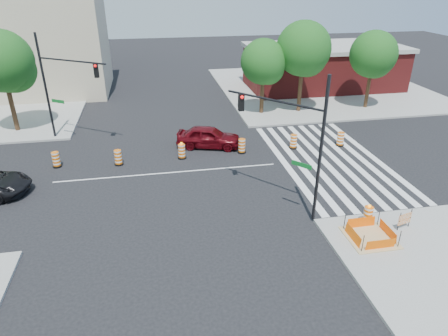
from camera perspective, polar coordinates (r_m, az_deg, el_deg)
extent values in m
plane|color=black|center=(25.72, -8.00, -0.69)|extent=(120.00, 120.00, 0.00)
cube|color=gray|center=(46.49, 13.68, 11.14)|extent=(22.00, 22.00, 0.15)
cube|color=silver|center=(27.08, 8.68, 0.70)|extent=(0.45, 13.50, 0.01)
cube|color=silver|center=(27.37, 10.47, 0.84)|extent=(0.45, 13.50, 0.01)
cube|color=silver|center=(27.69, 12.21, 0.98)|extent=(0.45, 13.50, 0.01)
cube|color=silver|center=(28.04, 13.91, 1.12)|extent=(0.45, 13.50, 0.01)
cube|color=silver|center=(28.41, 15.57, 1.25)|extent=(0.45, 13.50, 0.01)
cube|color=silver|center=(28.80, 17.19, 1.38)|extent=(0.45, 13.50, 0.01)
cube|color=silver|center=(29.22, 18.76, 1.50)|extent=(0.45, 13.50, 0.01)
cube|color=silver|center=(29.66, 20.29, 1.62)|extent=(0.45, 13.50, 0.01)
cube|color=silver|center=(25.72, -8.00, -0.68)|extent=(14.00, 0.12, 0.01)
cube|color=tan|center=(20.44, 20.09, -9.31)|extent=(2.20, 2.20, 0.05)
cube|color=#F95D04|center=(19.69, 21.47, -10.15)|extent=(1.44, 0.02, 0.55)
cube|color=#F95D04|center=(20.93, 19.01, -7.39)|extent=(1.44, 0.02, 0.55)
cube|color=#F95D04|center=(19.89, 17.93, -9.12)|extent=(0.02, 1.44, 0.55)
cube|color=#F95D04|center=(20.74, 22.37, -8.34)|extent=(0.02, 1.44, 0.55)
cylinder|color=black|center=(19.16, 19.22, -10.17)|extent=(0.04, 0.04, 0.90)
cylinder|color=black|center=(20.05, 23.78, -9.29)|extent=(0.04, 0.04, 0.90)
cylinder|color=black|center=(20.44, 16.85, -7.33)|extent=(0.04, 0.04, 0.90)
cylinder|color=black|center=(21.27, 21.22, -6.65)|extent=(0.04, 0.04, 0.90)
cube|color=maroon|center=(46.04, 13.95, 13.57)|extent=(16.00, 8.00, 4.20)
cube|color=gray|center=(45.62, 14.27, 16.39)|extent=(16.50, 8.50, 0.40)
cube|color=#BCAF8F|center=(46.87, -25.51, 15.73)|extent=(14.00, 10.00, 10.00)
imported|color=#50060D|center=(29.07, -2.21, 4.48)|extent=(4.94, 3.09, 1.57)
cylinder|color=black|center=(19.41, 13.63, 2.17)|extent=(0.17, 0.17, 7.39)
cylinder|color=black|center=(19.94, 7.04, 9.58)|extent=(3.69, 4.28, 0.11)
cube|color=black|center=(21.11, 2.47, 9.37)|extent=(0.30, 0.26, 0.92)
sphere|color=#FF0C0C|center=(20.85, 2.60, 10.08)|extent=(0.17, 0.17, 0.17)
cube|color=#0C591E|center=(20.15, 11.02, 0.45)|extent=(0.75, 0.87, 0.23)
cylinder|color=black|center=(32.50, -24.15, 10.51)|extent=(0.17, 0.17, 7.67)
cylinder|color=black|center=(30.05, -20.97, 14.11)|extent=(4.84, 3.30, 0.12)
cube|color=black|center=(28.81, -17.80, 13.13)|extent=(0.31, 0.27, 0.96)
sphere|color=#FF0C0C|center=(28.56, -17.93, 13.71)|extent=(0.17, 0.17, 0.17)
cube|color=#0C591E|center=(32.05, -22.63, 8.79)|extent=(0.98, 0.67, 0.24)
cylinder|color=black|center=(21.45, 19.68, -7.36)|extent=(0.56, 0.56, 0.09)
cylinder|color=#E56204|center=(21.21, 19.87, -6.31)|extent=(0.45, 0.45, 0.89)
sphere|color=#FF990C|center=(20.95, 20.08, -5.11)|extent=(0.15, 0.15, 0.15)
cube|color=#E56204|center=(21.41, 24.50, -6.31)|extent=(0.82, 0.27, 0.28)
cube|color=#E56204|center=(21.57, 24.35, -7.02)|extent=(0.82, 0.27, 0.22)
cylinder|color=black|center=(21.25, 23.74, -7.04)|extent=(0.04, 0.04, 0.99)
cylinder|color=black|center=(21.78, 25.05, -6.48)|extent=(0.04, 0.04, 0.99)
cylinder|color=#382314|center=(35.58, -28.13, 8.37)|extent=(0.36, 0.36, 4.97)
sphere|color=#164D16|center=(34.93, -29.22, 13.19)|extent=(4.66, 4.66, 4.66)
sphere|color=#164D16|center=(35.22, -27.91, 12.23)|extent=(3.42, 3.42, 3.42)
cylinder|color=#382314|center=(36.01, 5.46, 10.82)|extent=(0.35, 0.35, 4.15)
sphere|color=#164D16|center=(35.42, 5.64, 14.87)|extent=(3.89, 3.89, 3.89)
sphere|color=#164D16|center=(36.02, 6.32, 13.97)|extent=(2.85, 2.85, 2.85)
sphere|color=#164D16|center=(35.17, 5.00, 14.17)|extent=(2.60, 2.60, 2.60)
cylinder|color=#382314|center=(36.96, 10.86, 11.58)|extent=(0.35, 0.35, 5.03)
sphere|color=#164D16|center=(36.33, 11.29, 16.38)|extent=(4.72, 4.72, 4.72)
sphere|color=#164D16|center=(36.96, 11.81, 15.26)|extent=(3.46, 3.46, 3.46)
sphere|color=#164D16|center=(36.05, 10.68, 15.60)|extent=(3.15, 3.15, 3.15)
cylinder|color=#382314|center=(39.73, 19.94, 11.07)|extent=(0.33, 0.33, 4.45)
sphere|color=#164D16|center=(39.18, 20.57, 14.98)|extent=(4.17, 4.17, 4.17)
sphere|color=#164D16|center=(39.82, 20.85, 14.07)|extent=(3.06, 3.06, 3.06)
sphere|color=#164D16|center=(38.87, 20.09, 14.35)|extent=(2.78, 2.78, 2.78)
cylinder|color=black|center=(28.48, -22.70, 0.28)|extent=(0.60, 0.60, 0.10)
cylinder|color=#E56204|center=(28.28, -22.87, 1.19)|extent=(0.48, 0.48, 0.95)
cylinder|color=black|center=(27.47, -14.77, 0.58)|extent=(0.60, 0.60, 0.10)
cylinder|color=#E56204|center=(27.26, -14.89, 1.53)|extent=(0.48, 0.48, 0.95)
cylinder|color=black|center=(27.64, -6.01, 1.51)|extent=(0.60, 0.60, 0.10)
cylinder|color=#E56204|center=(27.44, -6.06, 2.46)|extent=(0.48, 0.48, 0.95)
sphere|color=#FF990C|center=(27.22, -6.11, 3.52)|extent=(0.16, 0.16, 0.16)
cylinder|color=black|center=(28.38, 2.54, 2.31)|extent=(0.60, 0.60, 0.10)
cylinder|color=#E56204|center=(28.18, 2.56, 3.24)|extent=(0.48, 0.48, 0.95)
cylinder|color=black|center=(29.54, 9.83, 2.92)|extent=(0.60, 0.60, 0.10)
cylinder|color=#E56204|center=(29.35, 9.90, 3.82)|extent=(0.48, 0.48, 0.95)
cylinder|color=black|center=(30.76, 16.19, 3.19)|extent=(0.60, 0.60, 0.10)
cylinder|color=#E56204|center=(30.58, 16.30, 4.05)|extent=(0.48, 0.48, 0.95)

